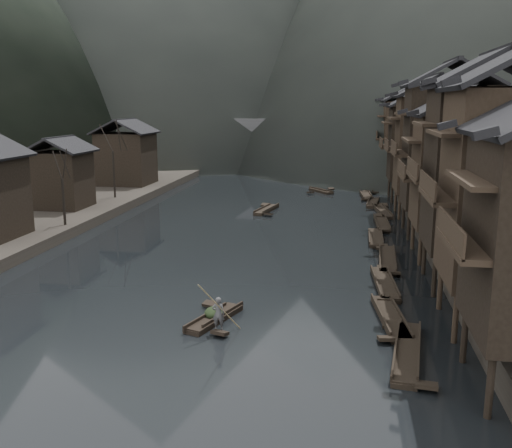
# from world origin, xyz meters

# --- Properties ---
(water) EXTENTS (300.00, 300.00, 0.00)m
(water) POSITION_xyz_m (0.00, 0.00, 0.00)
(water) COLOR black
(water) RESTS_ON ground
(left_bank) EXTENTS (40.00, 200.00, 1.20)m
(left_bank) POSITION_xyz_m (-35.00, 40.00, 0.60)
(left_bank) COLOR #2D2823
(left_bank) RESTS_ON ground
(stilt_houses) EXTENTS (9.00, 67.60, 15.49)m
(stilt_houses) POSITION_xyz_m (17.28, 19.33, 8.91)
(stilt_houses) COLOR black
(stilt_houses) RESTS_ON ground
(left_houses) EXTENTS (8.10, 53.20, 8.73)m
(left_houses) POSITION_xyz_m (-20.50, 20.12, 5.66)
(left_houses) COLOR black
(left_houses) RESTS_ON left_bank
(bare_trees) EXTENTS (3.86, 45.97, 7.71)m
(bare_trees) POSITION_xyz_m (-17.00, 8.93, 6.60)
(bare_trees) COLOR black
(bare_trees) RESTS_ON left_bank
(moored_sampans) EXTENTS (3.35, 65.67, 0.47)m
(moored_sampans) POSITION_xyz_m (11.86, 23.33, 0.20)
(moored_sampans) COLOR black
(moored_sampans) RESTS_ON water
(midriver_boats) EXTENTS (8.21, 20.23, 0.45)m
(midriver_boats) POSITION_xyz_m (2.54, 36.62, 0.20)
(midriver_boats) COLOR black
(midriver_boats) RESTS_ON water
(stone_bridge) EXTENTS (40.00, 6.00, 9.00)m
(stone_bridge) POSITION_xyz_m (-0.00, 72.00, 5.11)
(stone_bridge) COLOR #4C4C4F
(stone_bridge) RESTS_ON ground
(hero_sampan) EXTENTS (2.47, 4.88, 0.43)m
(hero_sampan) POSITION_xyz_m (1.79, -2.45, 0.20)
(hero_sampan) COLOR black
(hero_sampan) RESTS_ON water
(cargo_heap) EXTENTS (1.08, 1.41, 0.65)m
(cargo_heap) POSITION_xyz_m (1.72, -2.24, 0.76)
(cargo_heap) COLOR black
(cargo_heap) RESTS_ON hero_sampan
(boatman) EXTENTS (0.67, 0.47, 1.77)m
(boatman) POSITION_xyz_m (2.38, -4.06, 1.32)
(boatman) COLOR #515053
(boatman) RESTS_ON hero_sampan
(bamboo_pole) EXTENTS (2.01, 2.14, 3.31)m
(bamboo_pole) POSITION_xyz_m (2.58, -4.06, 3.86)
(bamboo_pole) COLOR #8C7A51
(bamboo_pole) RESTS_ON boatman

